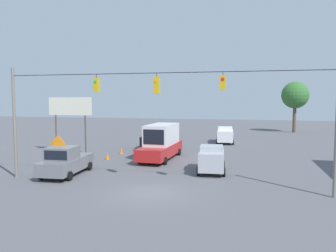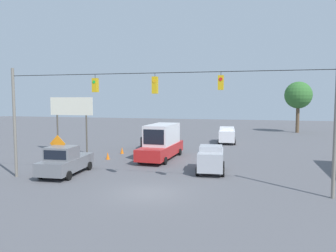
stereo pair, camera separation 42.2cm
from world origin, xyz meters
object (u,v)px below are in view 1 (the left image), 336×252
sedan_white_oncoming_deep (225,135)px  traffic_cone_second (107,156)px  traffic_cone_nearest (89,163)px  work_zone_sign (58,147)px  sedan_silver_crossing_near (211,158)px  tree_horizon_left (295,95)px  traffic_cone_third (121,150)px  roadside_billboard (70,111)px  sedan_black_withflow_far (152,140)px  pickup_truck_grey_parked_shoulder (66,162)px  overhead_signal_span (157,110)px  box_truck_red_withflow_mid (161,142)px

sedan_white_oncoming_deep → traffic_cone_second: (9.63, 13.83, -0.71)m
traffic_cone_nearest → work_zone_sign: bearing=66.5°
sedan_silver_crossing_near → tree_horizon_left: tree_horizon_left is taller
sedan_white_oncoming_deep → traffic_cone_third: bearing=47.8°
traffic_cone_second → tree_horizon_left: bearing=-123.9°
sedan_silver_crossing_near → roadside_billboard: bearing=-20.7°
sedan_white_oncoming_deep → sedan_black_withflow_far: bearing=42.6°
traffic_cone_third → roadside_billboard: bearing=6.5°
pickup_truck_grey_parked_shoulder → roadside_billboard: 10.60m
sedan_white_oncoming_deep → tree_horizon_left: 19.35m
sedan_white_oncoming_deep → work_zone_sign: size_ratio=1.64×
sedan_white_oncoming_deep → roadside_billboard: bearing=37.1°
overhead_signal_span → sedan_black_withflow_far: overhead_signal_span is taller
overhead_signal_span → sedan_white_oncoming_deep: (-2.91, -21.49, -3.72)m
pickup_truck_grey_parked_shoulder → box_truck_red_withflow_mid: bearing=-122.6°
overhead_signal_span → roadside_billboard: 15.73m
roadside_billboard → traffic_cone_nearest: bearing=129.5°
roadside_billboard → tree_horizon_left: (-24.96, -26.85, 1.75)m
work_zone_sign → overhead_signal_span: bearing=168.4°
box_truck_red_withflow_mid → traffic_cone_nearest: box_truck_red_withflow_mid is taller
sedan_white_oncoming_deep → tree_horizon_left: tree_horizon_left is taller
sedan_black_withflow_far → sedan_white_oncoming_deep: (-7.45, -6.85, 0.05)m
traffic_cone_nearest → traffic_cone_third: 6.76m
traffic_cone_second → traffic_cone_third: (-0.05, -3.25, 0.00)m
overhead_signal_span → sedan_white_oncoming_deep: bearing=-97.7°
traffic_cone_nearest → traffic_cone_second: (-0.05, -3.51, 0.00)m
pickup_truck_grey_parked_shoulder → sedan_black_withflow_far: (-2.62, -13.24, 0.02)m
traffic_cone_second → traffic_cone_third: bearing=-90.9°
traffic_cone_nearest → work_zone_sign: (1.10, 2.53, 1.66)m
sedan_white_oncoming_deep → traffic_cone_nearest: bearing=60.8°
box_truck_red_withflow_mid → traffic_cone_second: (4.60, 1.62, -1.21)m
sedan_silver_crossing_near → tree_horizon_left: (-10.15, -32.45, 4.98)m
traffic_cone_second → pickup_truck_grey_parked_shoulder: bearing=86.0°
sedan_silver_crossing_near → traffic_cone_third: sedan_silver_crossing_near is taller
roadside_billboard → overhead_signal_span: bearing=139.0°
pickup_truck_grey_parked_shoulder → work_zone_sign: size_ratio=1.82×
traffic_cone_second → sedan_silver_crossing_near: bearing=163.1°
traffic_cone_nearest → roadside_billboard: (5.09, -6.16, 3.94)m
tree_horizon_left → sedan_white_oncoming_deep: bearing=57.0°
sedan_white_oncoming_deep → roadside_billboard: 18.80m
box_truck_red_withflow_mid → sedan_black_withflow_far: size_ratio=1.58×
box_truck_red_withflow_mid → tree_horizon_left: size_ratio=0.90×
overhead_signal_span → roadside_billboard: overhead_signal_span is taller
work_zone_sign → sedan_silver_crossing_near: bearing=-164.0°
sedan_silver_crossing_near → traffic_cone_second: sedan_silver_crossing_near is taller
roadside_billboard → tree_horizon_left: tree_horizon_left is taller
roadside_billboard → sedan_white_oncoming_deep: bearing=-142.9°
pickup_truck_grey_parked_shoulder → box_truck_red_withflow_mid: size_ratio=0.70×
overhead_signal_span → box_truck_red_withflow_mid: overhead_signal_span is taller
sedan_black_withflow_far → sedan_white_oncoming_deep: size_ratio=1.01×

